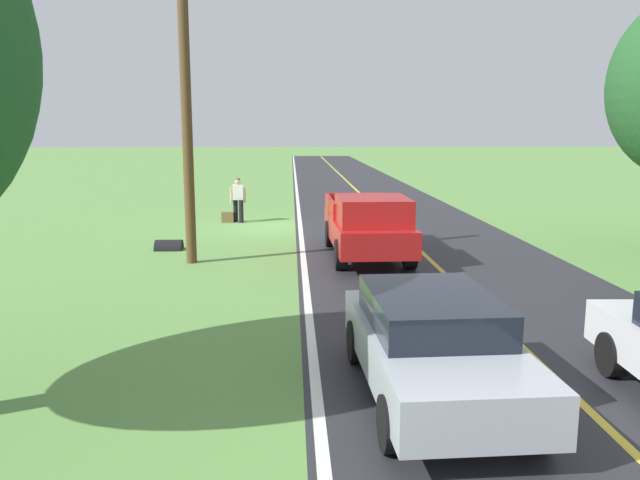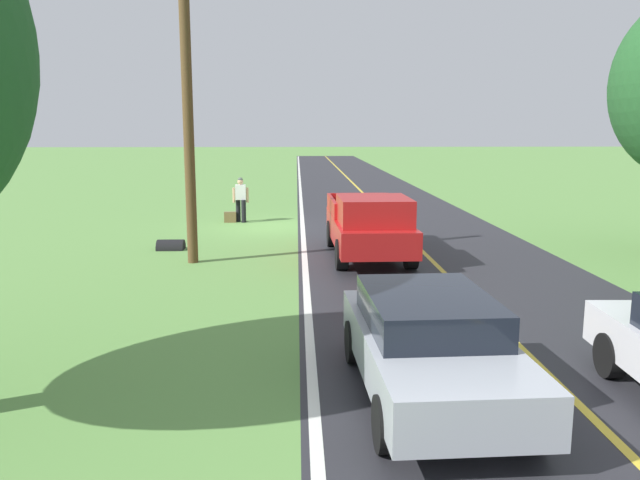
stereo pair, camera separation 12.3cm
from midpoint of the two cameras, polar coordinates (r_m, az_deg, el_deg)
name	(u,v)px [view 2 (the right image)]	position (r m, az deg, el deg)	size (l,w,h in m)	color
ground_plane	(274,227)	(23.58, -4.01, 1.20)	(200.00, 200.00, 0.00)	#609347
road_surface	(397,226)	(23.87, 7.06, 1.26)	(7.41, 120.00, 0.00)	#28282D
lane_edge_line	(303,226)	(23.57, -1.43, 1.23)	(0.16, 117.60, 0.00)	silver
lane_centre_line	(397,226)	(23.87, 7.06, 1.26)	(0.14, 117.60, 0.00)	gold
hitchhiker_walking	(241,197)	(24.81, -7.01, 3.87)	(0.62, 0.51, 1.75)	black
suitcase_carried	(230,217)	(24.84, -7.95, 2.06)	(0.20, 0.46, 0.41)	brown
pickup_truck_passing	(369,224)	(17.75, 4.66, 1.42)	(2.18, 5.44, 1.82)	#B21919
sedan_ahead_same_lane	(429,343)	(8.80, 10.22, -9.14)	(2.06, 4.47, 1.41)	#B2B7C1
utility_pole_roadside	(188,117)	(17.28, -11.59, 10.80)	(0.28, 0.28, 7.82)	brown
drainage_culvert	(171,249)	(19.67, -13.10, -0.82)	(0.60, 0.60, 0.80)	black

